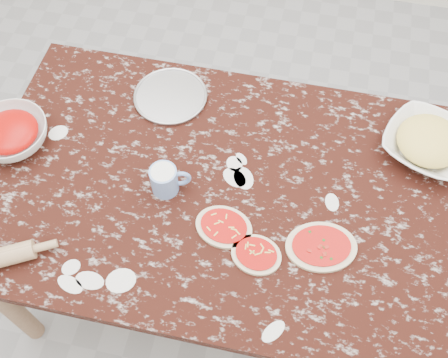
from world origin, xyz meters
TOP-DOWN VIEW (x-y plane):
  - ground at (0.00, 0.00)m, footprint 4.00×4.00m
  - worktable at (0.00, 0.00)m, footprint 1.60×1.00m
  - pizza_tray at (-0.27, 0.33)m, footprint 0.33×0.33m
  - sauce_bowl at (-0.74, 0.03)m, footprint 0.29×0.29m
  - cheese_bowl at (0.63, 0.29)m, footprint 0.38×0.38m
  - flour_mug at (-0.18, -0.04)m, footprint 0.13×0.09m
  - pizza_left at (0.03, -0.14)m, footprint 0.20×0.17m
  - pizza_mid at (0.15, -0.22)m, footprint 0.17×0.15m
  - pizza_right at (0.33, -0.15)m, footprint 0.25×0.21m

SIDE VIEW (x-z plane):
  - ground at x=0.00m, z-range 0.00..0.00m
  - worktable at x=0.00m, z-range 0.29..1.04m
  - pizza_tray at x=-0.27m, z-range 0.75..0.76m
  - pizza_left at x=0.03m, z-range 0.75..0.77m
  - pizza_mid at x=0.15m, z-range 0.75..0.77m
  - pizza_right at x=0.33m, z-range 0.75..0.77m
  - cheese_bowl at x=0.63m, z-range 0.75..0.82m
  - sauce_bowl at x=-0.74m, z-range 0.75..0.83m
  - flour_mug at x=-0.18m, z-range 0.75..0.85m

